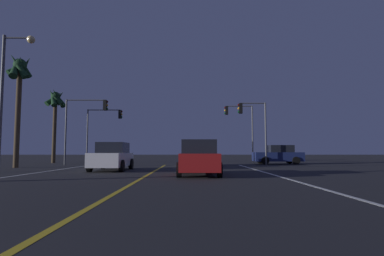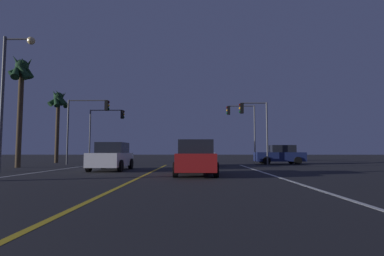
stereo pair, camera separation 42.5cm
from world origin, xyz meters
name	(u,v)px [view 2 (the right image)]	position (x,y,z in m)	size (l,w,h in m)	color
lane_edge_right	(320,190)	(6.20, 10.34, 0.00)	(0.16, 32.68, 0.01)	silver
lane_center_divider	(113,190)	(0.00, 10.34, 0.00)	(0.16, 32.68, 0.01)	gold
car_oncoming	(112,157)	(-2.65, 19.67, 0.82)	(2.02, 4.30, 1.70)	black
car_lead_same_lane	(196,158)	(2.49, 15.97, 0.82)	(2.02, 4.30, 1.70)	black
car_crossing_side	(280,155)	(10.03, 28.51, 0.82)	(4.30, 2.02, 1.70)	black
car_ahead_far	(202,156)	(2.98, 24.87, 0.82)	(2.02, 4.30, 1.70)	black
traffic_light_near_right	(254,119)	(7.48, 27.18, 3.95)	(2.47, 0.36, 5.36)	#4C4C51
traffic_light_near_left	(88,116)	(-6.89, 27.18, 4.19)	(3.67, 0.36, 5.62)	#4C4C51
traffic_light_far_right	(242,120)	(7.26, 32.68, 4.36)	(3.01, 0.36, 5.92)	#4C4C51
traffic_light_far_left	(107,123)	(-6.87, 32.68, 4.12)	(3.69, 0.36, 5.51)	#4C4C51
street_lamp_right_near	(378,30)	(7.94, 9.96, 4.78)	(2.35, 0.44, 7.44)	#4C4C51
street_lamp_left_mid	(10,85)	(-8.10, 18.00, 4.92)	(1.83, 0.44, 7.75)	#4C4C51
palm_tree_left_mid	(21,78)	(-10.17, 22.61, 6.49)	(1.94, 2.05, 8.25)	#473826
palm_tree_left_far	(58,104)	(-11.28, 31.01, 5.89)	(2.06, 2.24, 7.44)	#473826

